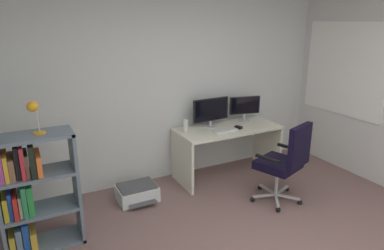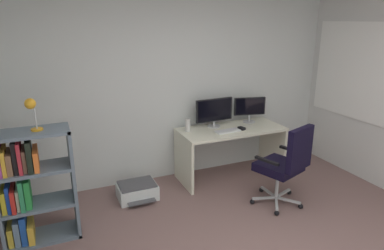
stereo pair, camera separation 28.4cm
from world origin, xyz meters
The scene contains 13 objects.
wall_back centered at (0.00, 2.51, 1.29)m, with size 4.85×0.10×2.57m, color silver.
window_pane centered at (2.42, 1.65, 1.48)m, with size 0.01×1.26×1.23m, color white.
window_frame centered at (2.41, 1.65, 1.48)m, with size 0.02×1.34×1.31m, color white.
desk centered at (0.74, 2.08, 0.53)m, with size 1.46×0.65×0.72m.
monitor_main centered at (0.56, 2.24, 0.95)m, with size 0.56×0.18×0.40m.
monitor_secondary centered at (1.13, 2.24, 0.94)m, with size 0.46×0.18×0.37m.
keyboard centered at (0.62, 1.97, 0.73)m, with size 0.34×0.13×0.02m, color silver.
computer_mouse centered at (0.85, 1.98, 0.74)m, with size 0.06×0.10×0.03m, color black.
desktop_speaker centered at (0.14, 2.20, 0.81)m, with size 0.07×0.07×0.17m, color silver.
office_chair centered at (0.93, 1.11, 0.57)m, with size 0.63×0.67×1.03m.
bookshelf centered at (-1.83, 1.56, 0.60)m, with size 0.72×0.35×1.16m.
desk_lamp centered at (-1.70, 1.56, 1.38)m, with size 0.13×0.11×0.31m.
printer centered at (-0.64, 1.98, 0.10)m, with size 0.48×0.44×0.20m.
Camera 2 is at (-1.57, -1.89, 2.18)m, focal length 32.48 mm.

